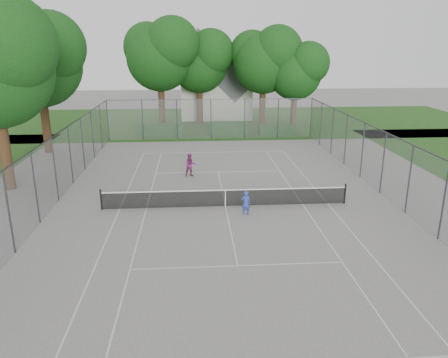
{
  "coord_description": "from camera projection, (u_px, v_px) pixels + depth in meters",
  "views": [
    {
      "loc": [
        -1.61,
        -21.38,
        8.23
      ],
      "look_at": [
        0.0,
        1.0,
        1.2
      ],
      "focal_mm": 35.0,
      "sensor_mm": 36.0,
      "label": 1
    }
  ],
  "objects": [
    {
      "name": "ground",
      "position": [
        225.0,
        206.0,
        22.92
      ],
      "size": [
        120.0,
        120.0,
        0.0
      ],
      "primitive_type": "plane",
      "color": "slate",
      "rests_on": "ground"
    },
    {
      "name": "grass_far",
      "position": [
        208.0,
        121.0,
        47.66
      ],
      "size": [
        60.0,
        20.0,
        0.0
      ],
      "primitive_type": "cube",
      "color": "#1E4714",
      "rests_on": "ground"
    },
    {
      "name": "court_markings",
      "position": [
        225.0,
        206.0,
        22.91
      ],
      "size": [
        11.03,
        23.83,
        0.01
      ],
      "color": "silver",
      "rests_on": "ground"
    },
    {
      "name": "tennis_net",
      "position": [
        225.0,
        197.0,
        22.76
      ],
      "size": [
        12.87,
        0.1,
        1.1
      ],
      "color": "black",
      "rests_on": "ground"
    },
    {
      "name": "perimeter_fence",
      "position": [
        225.0,
        173.0,
        22.38
      ],
      "size": [
        18.08,
        34.08,
        3.52
      ],
      "color": "#38383D",
      "rests_on": "ground"
    },
    {
      "name": "tree_far_left",
      "position": [
        160.0,
        52.0,
        42.21
      ],
      "size": [
        7.44,
        6.8,
        10.7
      ],
      "color": "#3B2515",
      "rests_on": "ground"
    },
    {
      "name": "tree_far_midleft",
      "position": [
        200.0,
        59.0,
        44.23
      ],
      "size": [
        6.69,
        6.11,
        9.62
      ],
      "color": "#3B2515",
      "rests_on": "ground"
    },
    {
      "name": "tree_far_midright",
      "position": [
        265.0,
        58.0,
        42.67
      ],
      "size": [
        6.9,
        6.3,
        9.91
      ],
      "color": "#3B2515",
      "rests_on": "ground"
    },
    {
      "name": "tree_far_right",
      "position": [
        296.0,
        69.0,
        42.03
      ],
      "size": [
        5.84,
        5.34,
        8.4
      ],
      "color": "#3B2515",
      "rests_on": "ground"
    },
    {
      "name": "tree_side_back",
      "position": [
        39.0,
        57.0,
        32.16
      ],
      "size": [
        7.29,
        6.66,
        10.48
      ],
      "color": "#3B2515",
      "rests_on": "ground"
    },
    {
      "name": "hedge_left",
      "position": [
        160.0,
        130.0,
        40.12
      ],
      "size": [
        4.28,
        1.28,
        1.07
      ],
      "primitive_type": "cube",
      "color": "#174215",
      "rests_on": "ground"
    },
    {
      "name": "hedge_mid",
      "position": [
        228.0,
        129.0,
        40.64
      ],
      "size": [
        3.63,
        1.04,
        1.14
      ],
      "primitive_type": "cube",
      "color": "#174215",
      "rests_on": "ground"
    },
    {
      "name": "hedge_right",
      "position": [
        276.0,
        130.0,
        40.7
      ],
      "size": [
        3.12,
        1.15,
        0.94
      ],
      "primitive_type": "cube",
      "color": "#174215",
      "rests_on": "ground"
    },
    {
      "name": "house",
      "position": [
        216.0,
        83.0,
        49.35
      ],
      "size": [
        7.77,
        6.02,
        9.67
      ],
      "color": "silver",
      "rests_on": "ground"
    },
    {
      "name": "girl_player",
      "position": [
        246.0,
        203.0,
        21.65
      ],
      "size": [
        0.46,
        0.3,
        1.24
      ],
      "primitive_type": "imported",
      "rotation": [
        0.0,
        0.0,
        3.15
      ],
      "color": "#3146BA",
      "rests_on": "ground"
    },
    {
      "name": "woman_player",
      "position": [
        190.0,
        165.0,
        27.85
      ],
      "size": [
        0.83,
        0.7,
        1.49
      ],
      "primitive_type": "imported",
      "rotation": [
        0.0,
        0.0,
        0.21
      ],
      "color": "#812B67",
      "rests_on": "ground"
    }
  ]
}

